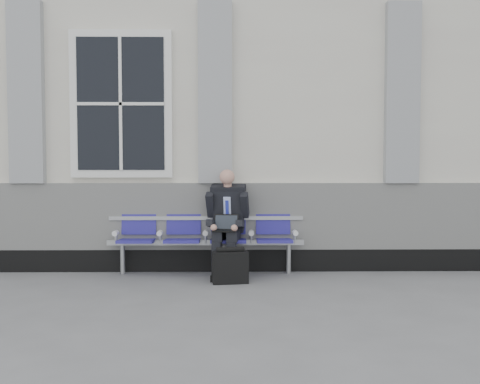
{
  "coord_description": "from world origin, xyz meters",
  "views": [
    {
      "loc": [
        1.84,
        -5.72,
        1.45
      ],
      "look_at": [
        1.92,
        0.9,
        1.11
      ],
      "focal_mm": 40.0,
      "sensor_mm": 36.0,
      "label": 1
    }
  ],
  "objects": [
    {
      "name": "ground",
      "position": [
        0.0,
        0.0,
        0.0
      ],
      "size": [
        70.0,
        70.0,
        0.0
      ],
      "primitive_type": "plane",
      "color": "slate",
      "rests_on": "ground"
    },
    {
      "name": "briefcase",
      "position": [
        1.8,
        0.74,
        0.2
      ],
      "size": [
        0.45,
        0.24,
        0.44
      ],
      "color": "black",
      "rests_on": "ground"
    },
    {
      "name": "station_building",
      "position": [
        -0.02,
        3.47,
        2.22
      ],
      "size": [
        14.4,
        4.4,
        4.49
      ],
      "color": "silver",
      "rests_on": "ground"
    },
    {
      "name": "businessman",
      "position": [
        1.76,
        1.19,
        0.75
      ],
      "size": [
        0.58,
        0.77,
        1.38
      ],
      "color": "black",
      "rests_on": "ground"
    },
    {
      "name": "bench",
      "position": [
        1.48,
        1.32,
        0.55
      ],
      "size": [
        2.6,
        0.47,
        0.91
      ],
      "color": "#9EA0A3",
      "rests_on": "ground"
    }
  ]
}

